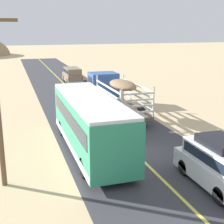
{
  "coord_description": "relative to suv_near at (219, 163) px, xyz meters",
  "views": [
    {
      "loc": [
        -6.49,
        -15.96,
        6.99
      ],
      "look_at": [
        0.0,
        4.28,
        1.36
      ],
      "focal_mm": 51.21,
      "sensor_mm": 36.0,
      "label": 1
    }
  ],
  "objects": [
    {
      "name": "road_centre_line",
      "position": [
        -2.07,
        4.9,
        -1.13
      ],
      "size": [
        0.16,
        117.6,
        0.0
      ],
      "primitive_type": "cube",
      "color": "#D8CC4C",
      "rests_on": "road_surface"
    },
    {
      "name": "suv_near",
      "position": [
        0.0,
        0.0,
        0.0
      ],
      "size": [
        1.9,
        4.62,
        2.29
      ],
      "color": "silver",
      "rests_on": "road_surface"
    },
    {
      "name": "ground_plane",
      "position": [
        -2.07,
        4.9,
        -1.15
      ],
      "size": [
        240.0,
        240.0,
        0.0
      ],
      "primitive_type": "plane",
      "color": "#CCB284"
    },
    {
      "name": "road_surface",
      "position": [
        -2.07,
        4.9,
        -1.14
      ],
      "size": [
        8.0,
        120.0,
        0.02
      ],
      "primitive_type": "cube",
      "color": "#38383D",
      "rests_on": "ground"
    },
    {
      "name": "car_far",
      "position": [
        -0.85,
        29.86,
        -0.06
      ],
      "size": [
        1.9,
        4.62,
        1.93
      ],
      "color": "#8C7259",
      "rests_on": "road_surface"
    },
    {
      "name": "bus",
      "position": [
        -4.42,
        5.95,
        0.6
      ],
      "size": [
        2.54,
        10.0,
        3.21
      ],
      "color": "#2D8C66",
      "rests_on": "road_surface"
    },
    {
      "name": "livestock_truck",
      "position": [
        -0.3,
        15.21,
        0.64
      ],
      "size": [
        2.53,
        9.7,
        3.02
      ],
      "color": "#3359A5",
      "rests_on": "road_surface"
    }
  ]
}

